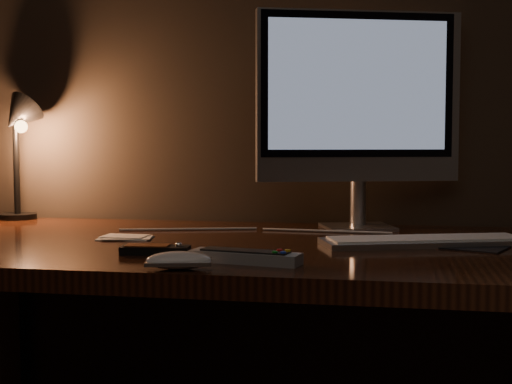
% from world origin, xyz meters
% --- Properties ---
extents(desk, '(1.60, 0.75, 0.75)m').
position_xyz_m(desk, '(0.00, 1.93, 0.62)').
color(desk, '#33170B').
rests_on(desk, ground).
extents(monitor, '(0.48, 0.19, 0.52)m').
position_xyz_m(monitor, '(0.19, 2.14, 1.06)').
color(monitor, silver).
rests_on(monitor, desk).
extents(keyboard, '(0.44, 0.25, 0.02)m').
position_xyz_m(keyboard, '(0.34, 1.89, 0.76)').
color(keyboard, silver).
rests_on(keyboard, desk).
extents(mousepad, '(0.29, 0.26, 0.00)m').
position_xyz_m(mousepad, '(0.39, 1.92, 0.75)').
color(mousepad, black).
rests_on(mousepad, desk).
extents(mouse, '(0.12, 0.08, 0.02)m').
position_xyz_m(mouse, '(-0.08, 1.52, 0.76)').
color(mouse, white).
rests_on(mouse, desk).
extents(media_remote, '(0.13, 0.06, 0.02)m').
position_xyz_m(media_remote, '(-0.17, 1.67, 0.76)').
color(media_remote, black).
rests_on(media_remote, desk).
extents(tv_remote, '(0.20, 0.09, 0.03)m').
position_xyz_m(tv_remote, '(0.01, 1.60, 0.76)').
color(tv_remote, gray).
rests_on(tv_remote, desk).
extents(papers, '(0.12, 0.09, 0.01)m').
position_xyz_m(papers, '(-0.30, 1.86, 0.75)').
color(papers, white).
rests_on(papers, desk).
extents(desk_lamp, '(0.16, 0.17, 0.34)m').
position_xyz_m(desk_lamp, '(-0.72, 2.16, 0.98)').
color(desk_lamp, black).
rests_on(desk_lamp, desk).
extents(cable, '(0.63, 0.04, 0.01)m').
position_xyz_m(cable, '(-0.05, 2.03, 0.75)').
color(cable, white).
rests_on(cable, desk).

